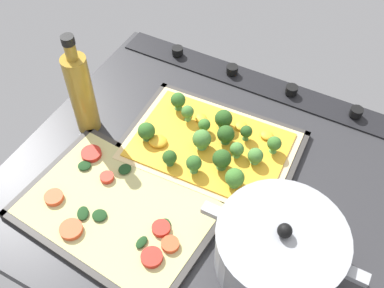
% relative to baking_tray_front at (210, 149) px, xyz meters
% --- Properties ---
extents(ground_plane, '(0.75, 0.67, 0.03)m').
position_rel_baking_tray_front_xyz_m(ground_plane, '(-0.02, 0.07, -0.02)').
color(ground_plane, '#28282B').
extents(stove_control_panel, '(0.72, 0.07, 0.03)m').
position_rel_baking_tray_front_xyz_m(stove_control_panel, '(-0.02, -0.23, 0.00)').
color(stove_control_panel, black).
rests_on(stove_control_panel, ground_plane).
extents(baking_tray_front, '(0.37, 0.27, 0.01)m').
position_rel_baking_tray_front_xyz_m(baking_tray_front, '(0.00, 0.00, 0.00)').
color(baking_tray_front, '#33302D').
rests_on(baking_tray_front, ground_plane).
extents(broccoli_pizza, '(0.34, 0.24, 0.06)m').
position_rel_baking_tray_front_xyz_m(broccoli_pizza, '(-0.00, 0.00, 0.02)').
color(broccoli_pizza, '#D3B77F').
rests_on(broccoli_pizza, baking_tray_front).
extents(baking_tray_back, '(0.38, 0.28, 0.01)m').
position_rel_baking_tray_front_xyz_m(baking_tray_back, '(0.08, 0.21, -0.00)').
color(baking_tray_back, '#33302D').
rests_on(baking_tray_back, ground_plane).
extents(veggie_pizza_back, '(0.35, 0.26, 0.02)m').
position_rel_baking_tray_front_xyz_m(veggie_pizza_back, '(0.09, 0.22, 0.01)').
color(veggie_pizza_back, tan).
rests_on(veggie_pizza_back, baking_tray_back).
extents(cooking_pot, '(0.28, 0.22, 0.12)m').
position_rel_baking_tray_front_xyz_m(cooking_pot, '(-0.21, 0.17, 0.05)').
color(cooking_pot, gray).
rests_on(cooking_pot, ground_plane).
extents(oil_bottle, '(0.05, 0.05, 0.24)m').
position_rel_baking_tray_front_xyz_m(oil_bottle, '(0.26, 0.06, 0.10)').
color(oil_bottle, olive).
rests_on(oil_bottle, ground_plane).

